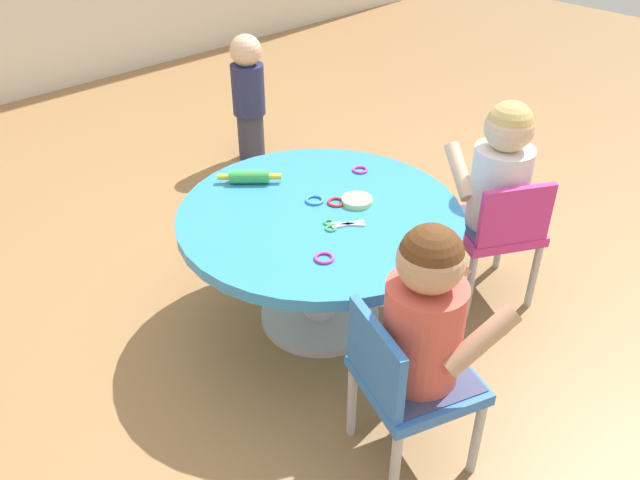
% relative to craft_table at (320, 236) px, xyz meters
% --- Properties ---
extents(ground_plane, '(10.00, 10.00, 0.00)m').
position_rel_craft_table_xyz_m(ground_plane, '(0.00, 0.00, -0.37)').
color(ground_plane, '#9E7247').
extents(craft_table, '(0.97, 0.97, 0.47)m').
position_rel_craft_table_xyz_m(craft_table, '(0.00, 0.00, 0.00)').
color(craft_table, silver).
rests_on(craft_table, ground).
extents(child_chair_left, '(0.38, 0.38, 0.54)m').
position_rel_craft_table_xyz_m(child_chair_left, '(-0.26, -0.61, -0.06)').
color(child_chair_left, '#B7B7BC').
rests_on(child_chair_left, ground).
extents(seated_child_left, '(0.42, 0.37, 0.51)m').
position_rel_craft_table_xyz_m(seated_child_left, '(-0.22, -0.63, 0.17)').
color(seated_child_left, '#3F4772').
rests_on(seated_child_left, ground).
extents(child_chair_right, '(0.41, 0.41, 0.54)m').
position_rel_craft_table_xyz_m(child_chair_right, '(0.56, -0.35, -0.06)').
color(child_chair_right, '#B7B7BC').
rests_on(child_chair_right, ground).
extents(seated_child_right, '(0.40, 0.43, 0.51)m').
position_rel_craft_table_xyz_m(seated_child_right, '(0.58, -0.32, 0.17)').
color(seated_child_right, '#3F4772').
rests_on(seated_child_right, ground).
extents(toddler_standing, '(0.17, 0.17, 0.67)m').
position_rel_craft_table_xyz_m(toddler_standing, '(0.65, 1.23, -0.01)').
color(toddler_standing, '#33384C').
rests_on(toddler_standing, ground).
extents(rolling_pin, '(0.18, 0.17, 0.05)m').
position_rel_craft_table_xyz_m(rolling_pin, '(-0.05, 0.32, 0.12)').
color(rolling_pin, green).
rests_on(rolling_pin, craft_table).
extents(craft_scissors, '(0.14, 0.12, 0.01)m').
position_rel_craft_table_xyz_m(craft_scissors, '(-0.02, -0.11, 0.10)').
color(craft_scissors, silver).
rests_on(craft_scissors, craft_table).
extents(playdough_blob_0, '(0.11, 0.11, 0.02)m').
position_rel_craft_table_xyz_m(playdough_blob_0, '(0.13, -0.05, 0.11)').
color(playdough_blob_0, '#B2E58C').
rests_on(playdough_blob_0, craft_table).
extents(cookie_cutter_0, '(0.06, 0.06, 0.01)m').
position_rel_craft_table_xyz_m(cookie_cutter_0, '(0.31, 0.11, 0.10)').
color(cookie_cutter_0, '#D83FA5').
rests_on(cookie_cutter_0, craft_table).
extents(cookie_cutter_1, '(0.07, 0.07, 0.01)m').
position_rel_craft_table_xyz_m(cookie_cutter_1, '(0.03, 0.06, 0.10)').
color(cookie_cutter_1, '#3F99D8').
rests_on(cookie_cutter_1, craft_table).
extents(cookie_cutter_2, '(0.06, 0.06, 0.01)m').
position_rel_craft_table_xyz_m(cookie_cutter_2, '(0.08, 0.00, 0.10)').
color(cookie_cutter_2, red).
rests_on(cookie_cutter_2, craft_table).
extents(cookie_cutter_3, '(0.06, 0.06, 0.01)m').
position_rel_craft_table_xyz_m(cookie_cutter_3, '(-0.18, -0.21, 0.10)').
color(cookie_cutter_3, '#D83FA5').
rests_on(cookie_cutter_3, craft_table).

